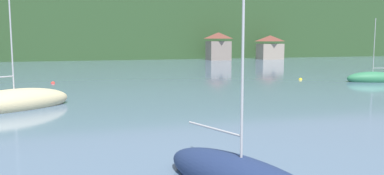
# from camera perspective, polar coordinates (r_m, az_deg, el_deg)

# --- Properties ---
(wooded_hillside) EXTENTS (352.00, 56.18, 31.43)m
(wooded_hillside) POSITION_cam_1_polar(r_m,az_deg,el_deg) (129.46, -5.71, 7.89)
(wooded_hillside) COLOR #2D4C28
(wooded_hillside) RESTS_ON ground_plane
(shore_building_westcentral) EXTENTS (5.29, 4.35, 6.50)m
(shore_building_westcentral) POSITION_cam_1_polar(r_m,az_deg,el_deg) (95.54, 3.77, 5.80)
(shore_building_westcentral) COLOR gray
(shore_building_westcentral) RESTS_ON ground_plane
(shore_building_central) EXTENTS (5.89, 4.35, 5.85)m
(shore_building_central) POSITION_cam_1_polar(r_m,az_deg,el_deg) (101.07, 11.00, 5.58)
(shore_building_central) COLOR gray
(shore_building_central) RESTS_ON ground_plane
(sailboat_mid_2) EXTENTS (8.62, 6.92, 13.07)m
(sailboat_mid_2) POSITION_cam_1_polar(r_m,az_deg,el_deg) (31.78, -23.85, -1.97)
(sailboat_mid_2) COLOR #CCBC8E
(sailboat_mid_2) RESTS_ON ground_plane
(sailboat_far_3) EXTENTS (6.29, 3.75, 7.86)m
(sailboat_far_3) POSITION_cam_1_polar(r_m,az_deg,el_deg) (51.98, 24.22, 1.17)
(sailboat_far_3) COLOR #2D754C
(sailboat_far_3) RESTS_ON ground_plane
(mooring_buoy_near) EXTENTS (0.45, 0.45, 0.45)m
(mooring_buoy_near) POSITION_cam_1_polar(r_m,az_deg,el_deg) (48.32, -19.11, 0.55)
(mooring_buoy_near) COLOR red
(mooring_buoy_near) RESTS_ON ground_plane
(mooring_buoy_mid) EXTENTS (0.45, 0.45, 0.45)m
(mooring_buoy_mid) POSITION_cam_1_polar(r_m,az_deg,el_deg) (51.54, 15.12, 1.07)
(mooring_buoy_mid) COLOR yellow
(mooring_buoy_mid) RESTS_ON ground_plane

